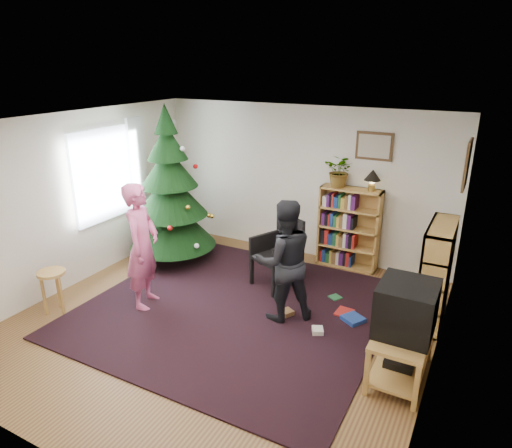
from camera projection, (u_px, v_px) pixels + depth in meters
The scene contains 23 objects.
floor at pixel (224, 320), 5.88m from camera, with size 5.00×5.00×0.00m, color brown.
ceiling at pixel (218, 123), 5.03m from camera, with size 5.00×5.00×0.00m, color white.
wall_back at pixel (302, 182), 7.53m from camera, with size 5.00×0.02×2.50m, color silver.
wall_front at pixel (42, 334), 3.38m from camera, with size 5.00×0.02×2.50m, color silver.
wall_left at pixel (74, 201), 6.55m from camera, with size 0.02×5.00×2.50m, color silver.
wall_right at pixel (443, 272), 4.35m from camera, with size 0.02×5.00×2.50m, color silver.
rug at pixel (235, 309), 6.12m from camera, with size 3.80×3.60×0.02m, color black.
window_pane at pixel (104, 175), 6.95m from camera, with size 0.04×1.20×1.40m, color silver.
curtain at pixel (138, 166), 7.52m from camera, with size 0.06×0.35×1.60m, color silver.
picture_back at pixel (374, 146), 6.76m from camera, with size 0.55×0.03×0.42m.
picture_right at pixel (467, 165), 5.58m from camera, with size 0.03×0.50×0.60m.
christmas_tree at pixel (170, 199), 7.30m from camera, with size 1.41×1.41×2.55m.
bookshelf_back at pixel (349, 227), 7.20m from camera, with size 0.95×0.30×1.30m.
bookshelf_right at pixel (436, 273), 5.67m from camera, with size 0.30×0.95×1.30m.
tv_stand at pixel (401, 350), 4.73m from camera, with size 0.53×0.95×0.55m.
crt_tv at pixel (406, 308), 4.56m from camera, with size 0.57×0.61×0.53m.
armchair at pixel (280, 249), 6.65m from camera, with size 0.76×0.78×1.04m.
stool at pixel (52, 281), 5.92m from camera, with size 0.35×0.35×0.59m.
person_standing at pixel (142, 246), 5.97m from camera, with size 0.62×0.41×1.71m, color #CA5080.
person_by_chair at pixel (284, 261), 5.68m from camera, with size 0.78×0.60×1.60m, color black.
potted_plant at pixel (340, 171), 6.98m from camera, with size 0.46×0.40×0.51m, color gray.
table_lamp at pixel (373, 176), 6.77m from camera, with size 0.25×0.25×0.33m.
floor_clutter at pixel (338, 316), 5.89m from camera, with size 1.47×1.13×0.08m.
Camera 1 is at (2.76, -4.31, 3.17)m, focal length 32.00 mm.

